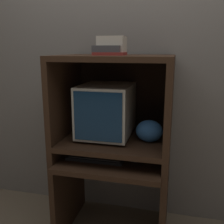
{
  "coord_description": "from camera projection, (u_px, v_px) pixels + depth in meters",
  "views": [
    {
      "loc": [
        0.42,
        -1.48,
        1.42
      ],
      "look_at": [
        -0.02,
        0.3,
        0.98
      ],
      "focal_mm": 42.0,
      "sensor_mm": 36.0,
      "label": 1
    }
  ],
  "objects": [
    {
      "name": "book_stack",
      "position": [
        109.0,
        51.0,
        1.73
      ],
      "size": [
        0.21,
        0.15,
        0.06
      ],
      "color": "maroon",
      "rests_on": "hutch_upper"
    },
    {
      "name": "hutch_upper",
      "position": [
        116.0,
        85.0,
        1.87
      ],
      "size": [
        0.8,
        0.61,
        0.6
      ],
      "color": "#382316",
      "rests_on": "desk_monitor_shelf"
    },
    {
      "name": "mouse",
      "position": [
        134.0,
        161.0,
        1.81
      ],
      "size": [
        0.06,
        0.04,
        0.03
      ],
      "color": "black",
      "rests_on": "desk_base"
    },
    {
      "name": "wall_back",
      "position": [
        125.0,
        64.0,
        2.15
      ],
      "size": [
        6.0,
        0.06,
        2.6
      ],
      "color": "gray",
      "rests_on": "ground_plane"
    },
    {
      "name": "desk_base",
      "position": [
        114.0,
        186.0,
        1.99
      ],
      "size": [
        0.8,
        0.66,
        0.66
      ],
      "color": "#382316",
      "rests_on": "ground_plane"
    },
    {
      "name": "storage_box",
      "position": [
        112.0,
        46.0,
        1.76
      ],
      "size": [
        0.18,
        0.15,
        0.12
      ],
      "color": "beige",
      "rests_on": "hutch_upper"
    },
    {
      "name": "crt_monitor",
      "position": [
        106.0,
        110.0,
        1.93
      ],
      "size": [
        0.36,
        0.45,
        0.39
      ],
      "color": "beige",
      "rests_on": "desk_monitor_shelf"
    },
    {
      "name": "snack_bag",
      "position": [
        149.0,
        131.0,
        1.84
      ],
      "size": [
        0.19,
        0.14,
        0.16
      ],
      "color": "#336BB7",
      "rests_on": "desk_monitor_shelf"
    },
    {
      "name": "keyboard",
      "position": [
        95.0,
        158.0,
        1.86
      ],
      "size": [
        0.41,
        0.13,
        0.03
      ],
      "color": "black",
      "rests_on": "desk_base"
    },
    {
      "name": "desk_monitor_shelf",
      "position": [
        115.0,
        142.0,
        1.94
      ],
      "size": [
        0.8,
        0.61,
        0.13
      ],
      "color": "#382316",
      "rests_on": "desk_base"
    }
  ]
}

